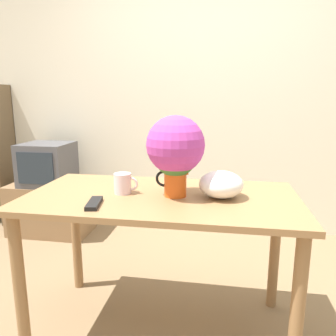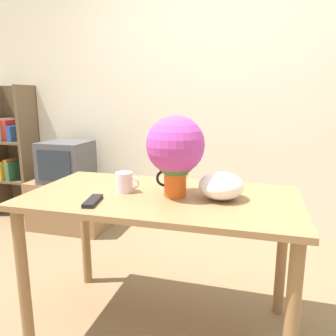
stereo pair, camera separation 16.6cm
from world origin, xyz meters
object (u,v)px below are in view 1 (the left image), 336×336
flower_vase (175,150)px  coffee_mug (123,183)px  tv_set (47,164)px  white_bowl (221,184)px

flower_vase → coffee_mug: 0.33m
coffee_mug → tv_set: size_ratio=0.30×
coffee_mug → white_bowl: bearing=1.6°
tv_set → coffee_mug: bearing=-46.6°
flower_vase → tv_set: (-1.38, 1.16, -0.35)m
coffee_mug → white_bowl: 0.51m
flower_vase → tv_set: flower_vase is taller
flower_vase → white_bowl: 0.29m
flower_vase → white_bowl: flower_vase is taller
white_bowl → tv_set: 1.98m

